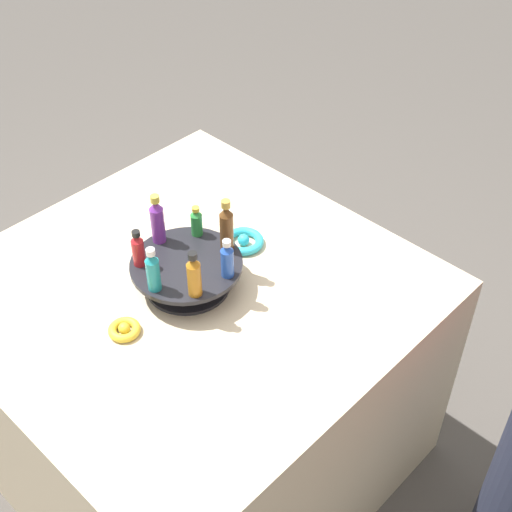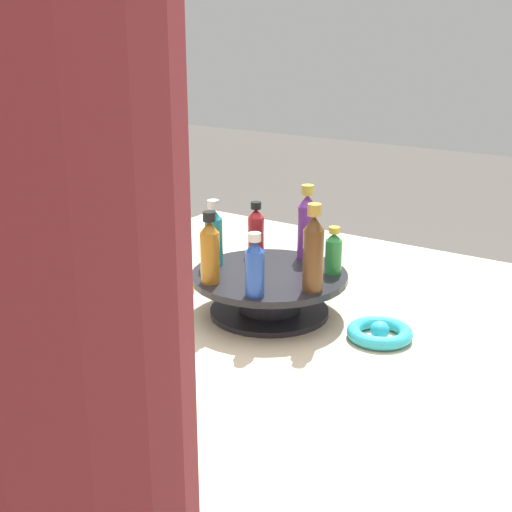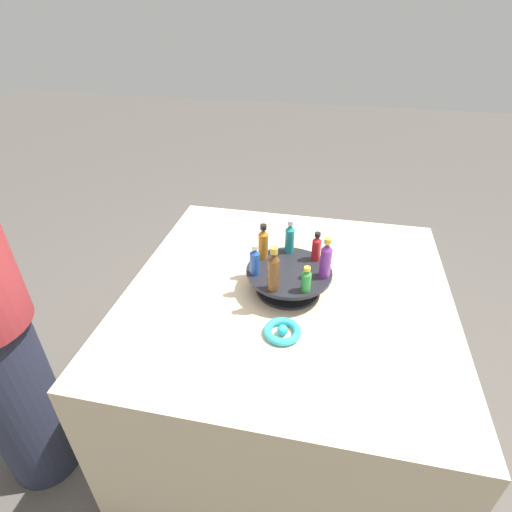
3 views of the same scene
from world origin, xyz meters
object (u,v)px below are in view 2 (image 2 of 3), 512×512
(display_stand, at_px, (269,290))
(ribbon_bow_teal, at_px, (380,332))
(bottle_amber, at_px, (210,250))
(bottle_green, at_px, (334,252))
(ribbon_bow_gold, at_px, (175,287))
(bottle_teal, at_px, (214,235))
(bottle_brown, at_px, (313,252))
(bottle_blue, at_px, (255,267))
(bottle_red, at_px, (256,230))
(bottle_purple, at_px, (307,225))

(display_stand, xyz_separation_m, ribbon_bow_teal, (0.22, 0.01, -0.03))
(bottle_amber, xyz_separation_m, ribbon_bow_teal, (0.27, 0.11, -0.13))
(bottle_green, distance_m, ribbon_bow_gold, 0.34)
(bottle_teal, bearing_deg, ribbon_bow_teal, 4.83)
(ribbon_bow_gold, distance_m, ribbon_bow_teal, 0.43)
(bottle_teal, height_order, bottle_amber, bottle_amber)
(ribbon_bow_gold, bearing_deg, bottle_brown, -4.07)
(display_stand, bearing_deg, bottle_blue, -69.40)
(bottle_green, relative_size, bottle_red, 0.83)
(bottle_amber, distance_m, bottle_green, 0.23)
(bottle_blue, height_order, bottle_brown, bottle_brown)
(display_stand, height_order, bottle_green, bottle_green)
(bottle_blue, bearing_deg, bottle_brown, 46.32)
(display_stand, xyz_separation_m, bottle_teal, (-0.11, -0.02, 0.09))
(bottle_teal, relative_size, bottle_purple, 0.86)
(ribbon_bow_teal, bearing_deg, bottle_brown, -155.75)
(bottle_amber, height_order, bottle_brown, bottle_brown)
(bottle_teal, bearing_deg, bottle_red, 72.03)
(display_stand, relative_size, bottle_red, 2.73)
(display_stand, distance_m, ribbon_bow_teal, 0.22)
(ribbon_bow_teal, bearing_deg, bottle_blue, -145.58)
(bottle_teal, xyz_separation_m, bottle_green, (0.21, 0.08, -0.02))
(bottle_red, bearing_deg, bottle_green, -5.11)
(bottle_blue, xyz_separation_m, bottle_purple, (-0.03, 0.22, 0.02))
(display_stand, distance_m, bottle_amber, 0.15)
(bottle_teal, distance_m, bottle_red, 0.10)
(ribbon_bow_teal, bearing_deg, bottle_amber, -157.96)
(bottle_blue, height_order, bottle_green, bottle_blue)
(bottle_red, distance_m, ribbon_bow_gold, 0.20)
(display_stand, distance_m, bottle_blue, 0.14)
(bottle_brown, bearing_deg, bottle_teal, 174.89)
(bottle_purple, relative_size, bottle_red, 1.37)
(bottle_purple, xyz_separation_m, bottle_red, (-0.09, -0.04, -0.02))
(ribbon_bow_gold, bearing_deg, bottle_purple, 29.33)
(bottle_amber, xyz_separation_m, bottle_green, (0.15, 0.16, -0.02))
(bottle_amber, bearing_deg, bottle_green, 46.32)
(bottle_brown, distance_m, bottle_green, 0.10)
(bottle_brown, height_order, bottle_green, bottle_brown)
(bottle_red, bearing_deg, ribbon_bow_teal, -12.65)
(bottle_teal, relative_size, bottle_red, 1.18)
(bottle_teal, relative_size, bottle_amber, 0.97)
(display_stand, relative_size, ribbon_bow_gold, 3.61)
(display_stand, relative_size, bottle_brown, 1.87)
(bottle_teal, height_order, bottle_purple, bottle_purple)
(bottle_amber, distance_m, bottle_purple, 0.22)
(bottle_teal, relative_size, ribbon_bow_teal, 1.10)
(bottle_red, bearing_deg, bottle_brown, -30.83)
(bottle_brown, relative_size, bottle_purple, 1.07)
(bottle_red, xyz_separation_m, ribbon_bow_teal, (0.30, -0.07, -0.12))
(bottle_blue, relative_size, bottle_purple, 0.76)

